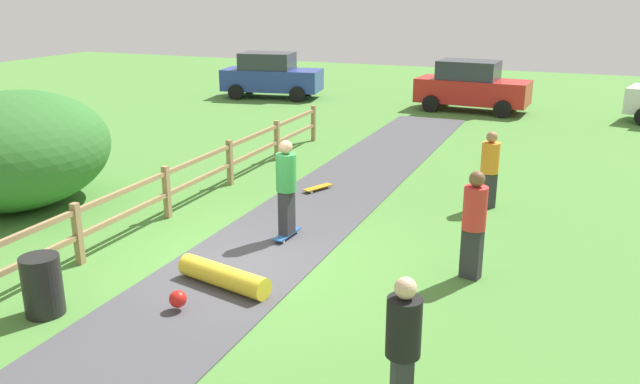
% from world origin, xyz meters
% --- Properties ---
extents(ground_plane, '(60.00, 60.00, 0.00)m').
position_xyz_m(ground_plane, '(0.00, 0.00, 0.00)').
color(ground_plane, '#4C8438').
extents(asphalt_path, '(2.40, 28.00, 0.02)m').
position_xyz_m(asphalt_path, '(0.00, 0.00, 0.01)').
color(asphalt_path, '#47474C').
rests_on(asphalt_path, ground_plane).
extents(wooden_fence, '(0.12, 18.12, 1.10)m').
position_xyz_m(wooden_fence, '(-2.60, 0.00, 0.67)').
color(wooden_fence, '#997A51').
rests_on(wooden_fence, ground_plane).
extents(bush_large, '(3.57, 4.28, 2.50)m').
position_xyz_m(bush_large, '(-5.99, 0.74, 1.25)').
color(bush_large, '#33702D').
rests_on(bush_large, ground_plane).
extents(trash_bin, '(0.56, 0.56, 0.90)m').
position_xyz_m(trash_bin, '(-1.80, -2.91, 0.45)').
color(trash_bin, black).
rests_on(trash_bin, ground_plane).
extents(skater_riding, '(0.40, 0.81, 1.89)m').
position_xyz_m(skater_riding, '(0.18, 1.15, 1.08)').
color(skater_riding, '#265999').
rests_on(skater_riding, asphalt_path).
extents(skater_fallen, '(1.72, 1.43, 0.36)m').
position_xyz_m(skater_fallen, '(0.15, -1.24, 0.20)').
color(skater_fallen, yellow).
rests_on(skater_fallen, asphalt_path).
extents(skateboard_loose, '(0.50, 0.81, 0.08)m').
position_xyz_m(skateboard_loose, '(-0.44, 4.17, 0.09)').
color(skateboard_loose, '#BF8C19').
rests_on(skateboard_loose, asphalt_path).
extents(bystander_black, '(0.51, 0.51, 1.70)m').
position_xyz_m(bystander_black, '(3.64, -3.29, 0.94)').
color(bystander_black, '#2D2D33').
rests_on(bystander_black, ground_plane).
extents(bystander_red, '(0.46, 0.46, 1.81)m').
position_xyz_m(bystander_red, '(3.70, 0.71, 1.01)').
color(bystander_red, '#2D2D33').
rests_on(bystander_red, ground_plane).
extents(bystander_orange, '(0.54, 0.54, 1.68)m').
position_xyz_m(bystander_orange, '(3.40, 4.44, 0.93)').
color(bystander_orange, '#2D2D33').
rests_on(bystander_orange, ground_plane).
extents(parked_car_red, '(4.30, 2.22, 1.92)m').
position_xyz_m(parked_car_red, '(0.99, 16.06, 0.96)').
color(parked_car_red, red).
rests_on(parked_car_red, ground_plane).
extents(parked_car_blue, '(4.42, 2.52, 1.92)m').
position_xyz_m(parked_car_blue, '(-7.58, 16.04, 0.96)').
color(parked_car_blue, '#283D99').
rests_on(parked_car_blue, ground_plane).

